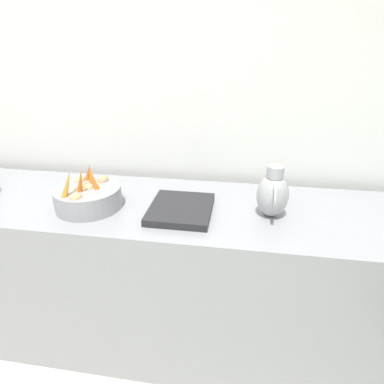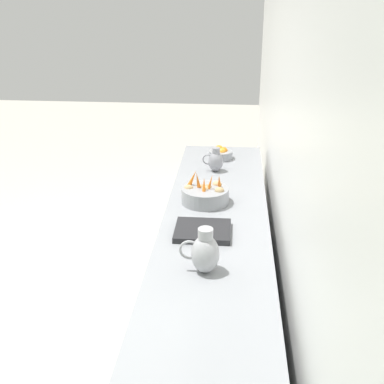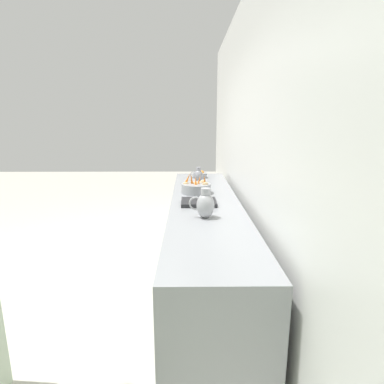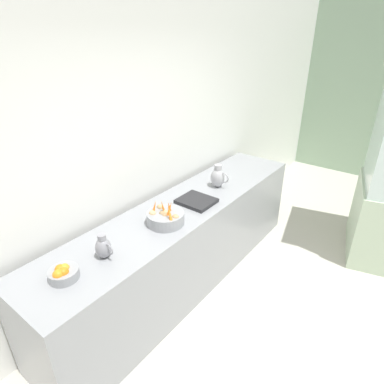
{
  "view_description": "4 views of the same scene",
  "coord_description": "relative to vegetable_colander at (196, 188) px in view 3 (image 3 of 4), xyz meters",
  "views": [
    {
      "loc": [
        -0.04,
        0.54,
        1.69
      ],
      "look_at": [
        -1.31,
        0.34,
        1.09
      ],
      "focal_mm": 30.28,
      "sensor_mm": 36.0,
      "label": 1
    },
    {
      "loc": [
        -1.59,
        3.0,
        2.34
      ],
      "look_at": [
        -1.33,
        -0.04,
        1.07
      ],
      "focal_mm": 46.8,
      "sensor_mm": 36.0,
      "label": 2
    },
    {
      "loc": [
        -1.33,
        3.18,
        1.72
      ],
      "look_at": [
        -1.36,
        0.09,
        1.0
      ],
      "focal_mm": 28.9,
      "sensor_mm": 36.0,
      "label": 3
    },
    {
      "loc": [
        0.26,
        -1.99,
        2.44
      ],
      "look_at": [
        -1.48,
        0.27,
        1.02
      ],
      "focal_mm": 30.26,
      "sensor_mm": 36.0,
      "label": 4
    }
  ],
  "objects": [
    {
      "name": "ground_plane",
      "position": [
        1.41,
        0.21,
        -0.98
      ],
      "size": [
        14.76,
        14.76,
        0.0
      ],
      "primitive_type": "plane",
      "color": "#B7B2A5"
    },
    {
      "name": "tile_wall_left",
      "position": [
        -0.54,
        0.86,
        0.52
      ],
      "size": [
        0.1,
        7.88,
        3.0
      ],
      "primitive_type": "cube",
      "color": "white",
      "rests_on": "ground_plane"
    },
    {
      "name": "prep_counter",
      "position": [
        -0.09,
        0.36,
        -0.52
      ],
      "size": [
        0.69,
        3.32,
        0.92
      ],
      "primitive_type": "cube",
      "color": "gray",
      "rests_on": "ground_plane"
    },
    {
      "name": "vegetable_colander",
      "position": [
        0.0,
        0.0,
        0.0
      ],
      "size": [
        0.33,
        0.33,
        0.23
      ],
      "color": "gray",
      "rests_on": "prep_counter"
    },
    {
      "name": "orange_bowl",
      "position": [
        -0.08,
        -0.96,
        -0.01
      ],
      "size": [
        0.21,
        0.21,
        0.11
      ],
      "color": "gray",
      "rests_on": "prep_counter"
    },
    {
      "name": "metal_pitcher_tall",
      "position": [
        -0.05,
        0.91,
        0.05
      ],
      "size": [
        0.21,
        0.15,
        0.25
      ],
      "color": "#A3A3A8",
      "rests_on": "prep_counter"
    },
    {
      "name": "metal_pitcher_short",
      "position": [
        -0.04,
        -0.64,
        0.03
      ],
      "size": [
        0.17,
        0.12,
        0.2
      ],
      "color": "gray",
      "rests_on": "prep_counter"
    },
    {
      "name": "counter_sink_basin",
      "position": [
        -0.02,
        0.47,
        -0.04
      ],
      "size": [
        0.34,
        0.3,
        0.04
      ],
      "primitive_type": "cube",
      "color": "#232326",
      "rests_on": "prep_counter"
    }
  ]
}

